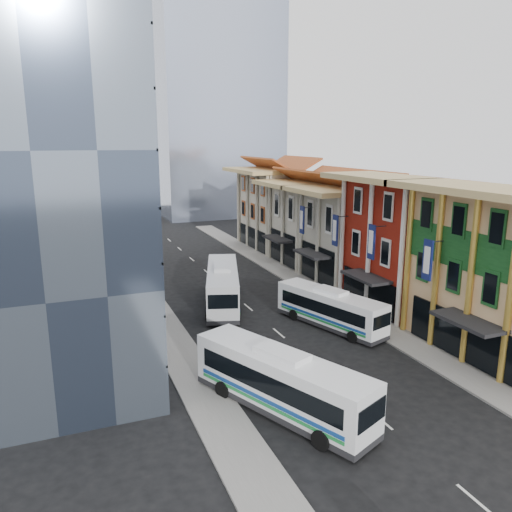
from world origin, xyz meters
name	(u,v)px	position (x,y,z in m)	size (l,w,h in m)	color
ground	(391,429)	(0.00, 0.00, 0.00)	(200.00, 200.00, 0.00)	black
sidewalk_right	(327,296)	(8.50, 22.00, 0.07)	(3.00, 90.00, 0.15)	slate
sidewalk_left	(159,318)	(-8.50, 22.00, 0.07)	(3.00, 90.00, 0.15)	slate
shophouse_red	(407,244)	(14.00, 17.00, 6.00)	(8.00, 10.00, 12.00)	maroon
shophouse_cream_near	(351,237)	(14.00, 26.50, 5.00)	(8.00, 9.00, 10.00)	beige
shophouse_cream_mid	(313,224)	(14.00, 35.50, 5.00)	(8.00, 9.00, 10.00)	beige
shophouse_cream_far	(279,210)	(14.00, 46.00, 5.50)	(8.00, 12.00, 11.00)	beige
office_tower	(37,147)	(-17.00, 19.00, 15.00)	(12.00, 26.00, 30.00)	#374257
office_block_far	(58,215)	(-16.00, 42.00, 7.00)	(10.00, 18.00, 14.00)	gray
bus_left_near	(281,381)	(-4.88, 3.94, 1.93)	(2.82, 12.05, 3.86)	silver
bus_left_far	(223,285)	(-2.00, 23.61, 2.00)	(2.92, 12.45, 3.99)	silver
bus_right	(330,308)	(4.60, 14.71, 1.69)	(2.47, 10.54, 3.38)	white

